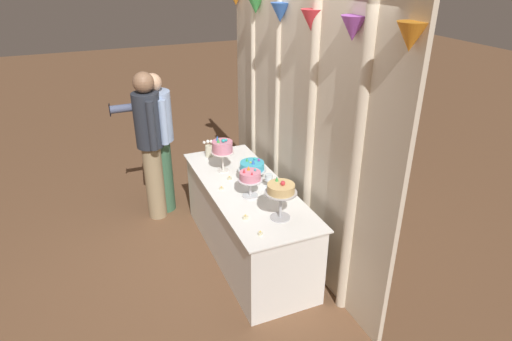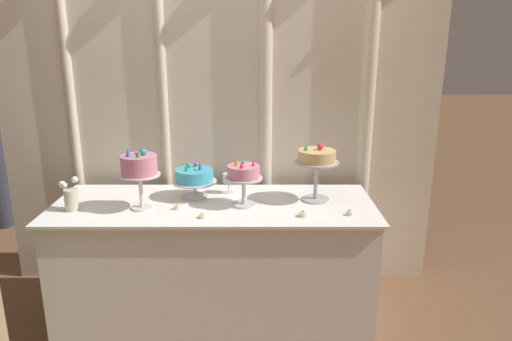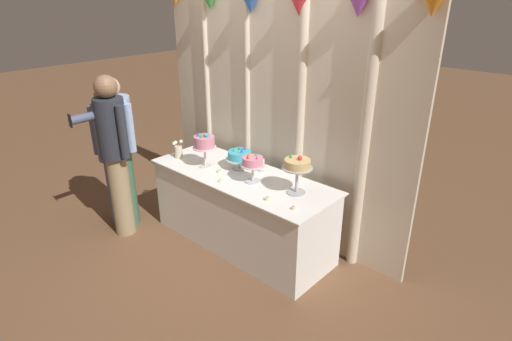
% 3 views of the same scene
% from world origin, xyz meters
% --- Properties ---
extents(ground_plane, '(24.00, 24.00, 0.00)m').
position_xyz_m(ground_plane, '(0.00, 0.00, 0.00)').
color(ground_plane, brown).
extents(draped_curtain, '(3.05, 0.18, 2.68)m').
position_xyz_m(draped_curtain, '(0.05, 0.61, 1.42)').
color(draped_curtain, beige).
rests_on(draped_curtain, ground_plane).
extents(cake_table, '(1.97, 0.74, 0.78)m').
position_xyz_m(cake_table, '(0.00, 0.10, 0.39)').
color(cake_table, white).
rests_on(cake_table, ground_plane).
extents(cake_display_leftmost, '(0.24, 0.24, 0.38)m').
position_xyz_m(cake_display_leftmost, '(-0.42, 0.01, 1.03)').
color(cake_display_leftmost, silver).
rests_on(cake_display_leftmost, cake_table).
extents(cake_display_midleft, '(0.28, 0.28, 0.23)m').
position_xyz_m(cake_display_midleft, '(-0.13, 0.21, 0.91)').
color(cake_display_midleft, silver).
rests_on(cake_display_midleft, cake_table).
extents(cake_display_midright, '(0.23, 0.23, 0.29)m').
position_xyz_m(cake_display_midright, '(0.19, 0.06, 0.97)').
color(cake_display_midright, silver).
rests_on(cake_display_midright, cake_table).
extents(cake_display_rightmost, '(0.27, 0.27, 0.36)m').
position_xyz_m(cake_display_rightmost, '(0.63, 0.16, 1.03)').
color(cake_display_rightmost, '#B2B2B7').
rests_on(cake_display_rightmost, cake_table).
extents(wine_glass, '(0.07, 0.07, 0.13)m').
position_xyz_m(wine_glass, '(0.08, 0.30, 0.87)').
color(wine_glass, silver).
rests_on(wine_glass, cake_table).
extents(flower_vase, '(0.11, 0.11, 0.20)m').
position_xyz_m(flower_vase, '(-0.82, -0.02, 0.86)').
color(flower_vase, beige).
rests_on(flower_vase, cake_table).
extents(tealight_far_left, '(0.04, 0.04, 0.04)m').
position_xyz_m(tealight_far_left, '(-0.21, 0.00, 0.79)').
color(tealight_far_left, beige).
rests_on(tealight_far_left, cake_table).
extents(tealight_near_left, '(0.04, 0.04, 0.03)m').
position_xyz_m(tealight_near_left, '(-0.04, -0.14, 0.79)').
color(tealight_near_left, beige).
rests_on(tealight_near_left, cake_table).
extents(tealight_near_right, '(0.05, 0.05, 0.04)m').
position_xyz_m(tealight_near_right, '(0.53, -0.12, 0.79)').
color(tealight_near_right, beige).
rests_on(tealight_near_right, cake_table).
extents(tealight_far_right, '(0.04, 0.04, 0.04)m').
position_xyz_m(tealight_far_right, '(0.80, -0.10, 0.79)').
color(tealight_far_right, beige).
rests_on(tealight_far_right, cake_table).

